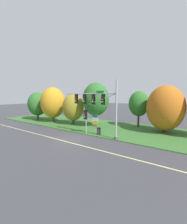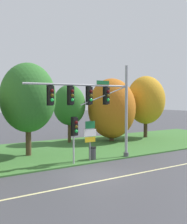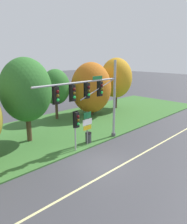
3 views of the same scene
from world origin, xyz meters
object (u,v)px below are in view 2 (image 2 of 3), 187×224
route_sign_post (90,135)px  tree_furthest_back (146,100)px  traffic_signal_mast (96,101)px  trash_bin (92,153)px  tree_tall_centre (69,105)px  tree_right_far (112,108)px  tree_mid_verge (28,98)px  pedestrian_signal_near_kerb (75,130)px

route_sign_post → tree_furthest_back: size_ratio=0.41×
traffic_signal_mast → trash_bin: 3.91m
route_sign_post → trash_bin: 1.53m
route_sign_post → tree_tall_centre: 9.13m
tree_tall_centre → tree_right_far: size_ratio=0.89×
tree_right_far → tree_furthest_back: size_ratio=0.93×
traffic_signal_mast → tree_right_far: bearing=46.3°
traffic_signal_mast → tree_furthest_back: (11.82, 7.16, -0.01)m
tree_tall_centre → tree_furthest_back: tree_furthest_back is taller
traffic_signal_mast → tree_right_far: size_ratio=1.27×
traffic_signal_mast → trash_bin: traffic_signal_mast is taller
route_sign_post → tree_furthest_back: 14.28m
traffic_signal_mast → tree_tall_centre: size_ratio=1.43×
tree_mid_verge → tree_tall_centre: 7.18m
tree_furthest_back → pedestrian_signal_near_kerb: bearing=-152.1°
trash_bin → tree_right_far: bearing=44.1°
route_sign_post → trash_bin: size_ratio=3.17×
route_sign_post → trash_bin: (0.41, 0.32, -1.44)m
tree_furthest_back → trash_bin: (-11.82, -6.64, -3.87)m
traffic_signal_mast → route_sign_post: (-0.41, 0.21, -2.44)m
tree_furthest_back → tree_mid_verge: bearing=-170.5°
tree_tall_centre → tree_right_far: tree_right_far is taller
route_sign_post → tree_right_far: tree_right_far is taller
tree_furthest_back → traffic_signal_mast: bearing=-148.8°
route_sign_post → tree_mid_verge: 5.97m
tree_mid_verge → trash_bin: (3.41, -4.10, -4.11)m
tree_tall_centre → tree_furthest_back: 9.46m
tree_furthest_back → trash_bin: tree_furthest_back is taller
route_sign_post → tree_tall_centre: size_ratio=0.49×
tree_tall_centre → tree_furthest_back: bearing=-9.0°
route_sign_post → tree_furthest_back: (12.23, 6.96, 2.43)m
tree_right_far → pedestrian_signal_near_kerb: bearing=-140.3°
pedestrian_signal_near_kerb → tree_mid_verge: bearing=108.4°
pedestrian_signal_near_kerb → tree_mid_verge: (-1.56, 4.70, 2.19)m
pedestrian_signal_near_kerb → tree_right_far: size_ratio=0.49×
pedestrian_signal_near_kerb → route_sign_post: size_ratio=1.11×
pedestrian_signal_near_kerb → trash_bin: bearing=18.1°
tree_mid_verge → tree_furthest_back: bearing=9.5°
tree_mid_verge → tree_right_far: tree_mid_verge is taller
tree_right_far → tree_furthest_back: 5.09m
tree_tall_centre → trash_bin: size_ratio=6.40×
route_sign_post → tree_mid_verge: size_ratio=0.40×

